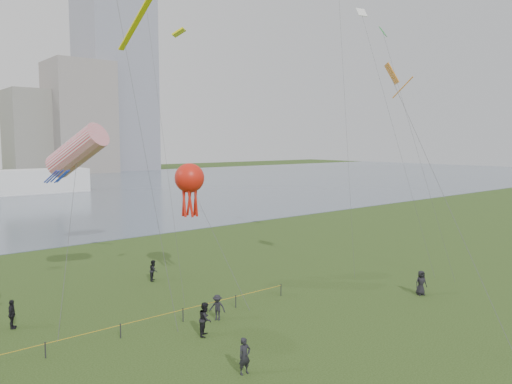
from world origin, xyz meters
TOP-DOWN VIEW (x-y plane):
  - tower at (62.00, 168.00)m, footprint 24.00×24.00m
  - building_mid at (46.00, 162.00)m, footprint 20.00×20.00m
  - building_low at (32.00, 168.00)m, footprint 16.00×18.00m
  - pavilion_right at (14.00, 98.00)m, footprint 18.00×7.00m
  - spectator_a at (-2.81, 11.05)m, footprint 1.16×1.16m
  - spectator_b at (-0.90, 12.61)m, footprint 1.08×1.17m
  - spectator_c at (-10.91, 19.06)m, footprint 0.83×1.08m
  - spectator_d at (13.13, 7.53)m, footprint 1.01×0.86m
  - spectator_f at (-4.00, 5.99)m, footprint 0.66×0.46m
  - spectator_g at (0.23, 22.85)m, footprint 0.98×1.01m
  - kite_windsock at (-5.59, 22.34)m, footprint 5.80×9.53m
  - kite_octopus at (1.95, 20.17)m, footprint 2.22×8.60m
  - kite_delta at (11.07, 8.61)m, footprint 5.53×11.99m

SIDE VIEW (x-z plane):
  - spectator_b at x=-0.90m, z-range 0.00..1.58m
  - spectator_g at x=0.23m, z-range 0.00..1.64m
  - spectator_c at x=-10.91m, z-range 0.00..1.71m
  - spectator_f at x=-4.00m, z-range 0.00..1.74m
  - spectator_d at x=13.13m, z-range 0.00..1.75m
  - spectator_a at x=-2.81m, z-range 0.00..1.90m
  - pavilion_right at x=14.00m, z-range 0.00..5.00m
  - kite_octopus at x=1.95m, z-range 3.43..12.68m
  - kite_windsock at x=-5.59m, z-range 4.13..16.26m
  - building_low at x=32.00m, z-range 0.00..28.00m
  - kite_delta at x=11.07m, z-range 6.66..22.77m
  - building_mid at x=46.00m, z-range 0.00..38.00m
  - tower at x=62.00m, z-range 0.00..120.00m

